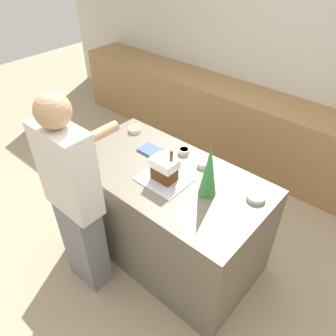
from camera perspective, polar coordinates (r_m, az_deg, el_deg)
ground_plane at (r=3.30m, az=-0.32°, el=-13.88°), size 12.00×12.00×0.00m
wall_back at (r=4.13m, az=20.88°, el=17.30°), size 8.00×0.05×2.60m
back_cabinet_block at (r=4.21m, az=16.54°, el=5.57°), size 6.00×0.60×0.90m
kitchen_island at (r=2.94m, az=-0.35°, el=-8.11°), size 1.68×0.89×0.95m
baking_tray at (r=2.55m, az=-0.64°, el=-1.93°), size 0.38×0.33×0.01m
gingerbread_house at (r=2.49m, az=-0.64°, el=-0.08°), size 0.20×0.14×0.27m
decorative_tree at (r=2.31m, az=7.15°, el=-0.57°), size 0.13×0.13×0.42m
candy_bowl_far_left at (r=3.15m, az=-5.79°, el=6.75°), size 0.12×0.12×0.04m
candy_bowl_near_tray_right at (r=2.83m, az=2.81°, el=3.01°), size 0.09×0.09×0.04m
candy_bowl_center_rear at (r=2.69m, az=6.18°, el=0.71°), size 0.09×0.09×0.04m
candy_bowl_behind_tray at (r=2.46m, az=15.11°, el=-4.87°), size 0.14×0.14×0.04m
cookbook at (r=2.87m, az=-3.22°, el=3.19°), size 0.17×0.15×0.02m
person at (r=2.53m, az=-15.92°, el=-5.37°), size 0.47×0.58×1.77m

